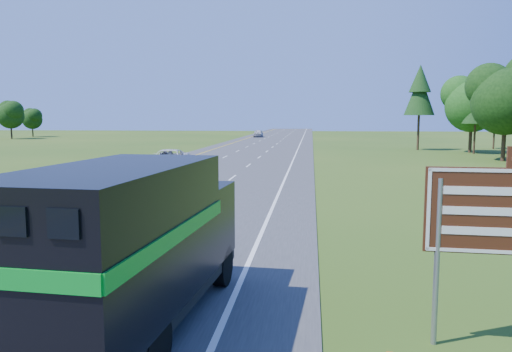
% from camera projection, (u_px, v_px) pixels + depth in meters
% --- Properties ---
extents(road, '(15.00, 260.00, 0.04)m').
position_uv_depth(road, '(246.00, 155.00, 55.58)').
color(road, '#38383A').
rests_on(road, ground).
extents(lane_markings, '(11.15, 260.00, 0.01)m').
position_uv_depth(lane_markings, '(246.00, 155.00, 55.58)').
color(lane_markings, yellow).
rests_on(lane_markings, road).
extents(horse_truck, '(2.89, 7.67, 3.33)m').
position_uv_depth(horse_truck, '(131.00, 244.00, 9.50)').
color(horse_truck, black).
rests_on(horse_truck, road).
extents(white_suv, '(3.02, 5.95, 1.61)m').
position_uv_depth(white_suv, '(169.00, 160.00, 39.82)').
color(white_suv, silver).
rests_on(white_suv, road).
extents(far_car, '(1.99, 4.73, 1.60)m').
position_uv_depth(far_car, '(258.00, 133.00, 105.56)').
color(far_car, '#AFAFB6').
rests_on(far_car, road).
extents(exit_sign, '(2.19, 0.21, 3.72)m').
position_uv_depth(exit_sign, '(490.00, 219.00, 8.90)').
color(exit_sign, gray).
rests_on(exit_sign, ground).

